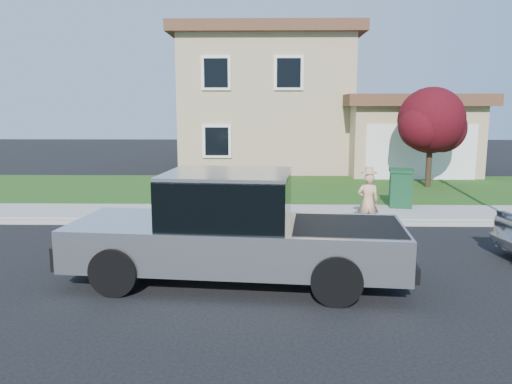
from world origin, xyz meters
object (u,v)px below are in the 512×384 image
pickup_truck (235,231)px  ornamental_tree (432,123)px  woman (368,201)px  trash_bin (401,188)px

pickup_truck → ornamental_tree: ornamental_tree is taller
woman → trash_bin: bearing=-115.2°
woman → ornamental_tree: ornamental_tree is taller
ornamental_tree → trash_bin: bearing=-117.6°
pickup_truck → woman: (3.11, 3.80, -0.15)m
ornamental_tree → trash_bin: ornamental_tree is taller
woman → ornamental_tree: (3.65, 6.57, 1.74)m
pickup_truck → trash_bin: size_ratio=5.44×
pickup_truck → trash_bin: (4.56, 6.17, -0.19)m
woman → ornamental_tree: size_ratio=0.43×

